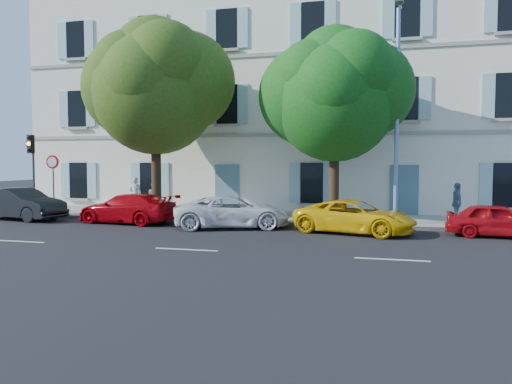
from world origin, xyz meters
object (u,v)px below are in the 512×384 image
(car_dark_sedan, at_px, (20,204))
(car_yellow_supercar, at_px, (355,217))
(car_red_hatchback, at_px, (498,220))
(tree_left, at_px, (155,93))
(pedestrian_b, at_px, (154,197))
(road_sign, at_px, (53,172))
(traffic_light, at_px, (32,157))
(street_lamp, at_px, (397,102))
(tree_right, at_px, (335,101))
(pedestrian_c, at_px, (457,203))
(car_red_coupe, at_px, (127,208))
(pedestrian_a, at_px, (135,195))
(car_white_coupe, at_px, (232,212))

(car_dark_sedan, height_order, car_yellow_supercar, car_dark_sedan)
(car_yellow_supercar, relative_size, car_red_hatchback, 1.26)
(tree_left, bearing_deg, pedestrian_b, 120.91)
(road_sign, bearing_deg, tree_left, 3.23)
(traffic_light, bearing_deg, street_lamp, -0.04)
(car_yellow_supercar, height_order, tree_right, tree_right)
(traffic_light, relative_size, pedestrian_c, 2.30)
(tree_left, bearing_deg, car_red_hatchback, -7.65)
(car_red_coupe, relative_size, pedestrian_a, 2.52)
(car_dark_sedan, height_order, car_white_coupe, car_dark_sedan)
(tree_left, height_order, road_sign, tree_left)
(car_yellow_supercar, bearing_deg, road_sign, 97.29)
(car_white_coupe, xyz_separation_m, traffic_light, (-10.76, 1.71, 2.25))
(car_red_hatchback, height_order, street_lamp, street_lamp)
(car_white_coupe, relative_size, tree_left, 0.53)
(road_sign, xyz_separation_m, pedestrian_b, (4.57, 1.48, -1.24))
(traffic_light, xyz_separation_m, pedestrian_a, (4.96, 1.09, -1.87))
(pedestrian_c, bearing_deg, road_sign, 90.59)
(pedestrian_a, xyz_separation_m, pedestrian_b, (0.83, 0.35, -0.10))
(car_white_coupe, relative_size, pedestrian_b, 2.96)
(tree_left, bearing_deg, street_lamp, -1.41)
(car_dark_sedan, height_order, tree_left, tree_left)
(street_lamp, relative_size, pedestrian_b, 5.49)
(car_yellow_supercar, height_order, pedestrian_c, pedestrian_c)
(tree_left, bearing_deg, tree_right, 1.72)
(car_red_coupe, xyz_separation_m, car_white_coupe, (4.84, -0.29, 0.00))
(tree_left, bearing_deg, traffic_light, -177.80)
(pedestrian_c, bearing_deg, car_red_hatchback, -161.61)
(car_dark_sedan, xyz_separation_m, tree_right, (14.00, 2.01, 4.45))
(car_dark_sedan, relative_size, car_red_hatchback, 1.25)
(pedestrian_b, height_order, pedestrian_c, pedestrian_c)
(car_white_coupe, relative_size, road_sign, 1.65)
(tree_right, xyz_separation_m, pedestrian_c, (4.94, 0.55, -4.20))
(road_sign, bearing_deg, car_yellow_supercar, -7.52)
(car_red_hatchback, relative_size, traffic_light, 0.92)
(pedestrian_a, relative_size, pedestrian_c, 1.07)
(car_dark_sedan, bearing_deg, pedestrian_a, -50.33)
(car_red_hatchback, relative_size, street_lamp, 0.41)
(car_red_hatchback, xyz_separation_m, pedestrian_b, (-14.76, 3.07, 0.34))
(car_yellow_supercar, distance_m, car_red_hatchback, 4.95)
(car_yellow_supercar, xyz_separation_m, tree_left, (-9.10, 2.20, 5.16))
(car_red_hatchback, xyz_separation_m, tree_right, (-5.98, 2.13, 4.58))
(traffic_light, height_order, pedestrian_a, traffic_light)
(car_red_hatchback, bearing_deg, street_lamp, 70.45)
(car_red_hatchback, height_order, road_sign, road_sign)
(tree_left, distance_m, pedestrian_c, 13.89)
(car_red_hatchback, relative_size, pedestrian_a, 1.99)
(car_white_coupe, relative_size, pedestrian_a, 2.64)
(car_yellow_supercar, xyz_separation_m, pedestrian_b, (-9.81, 3.38, 0.32))
(car_yellow_supercar, height_order, road_sign, road_sign)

